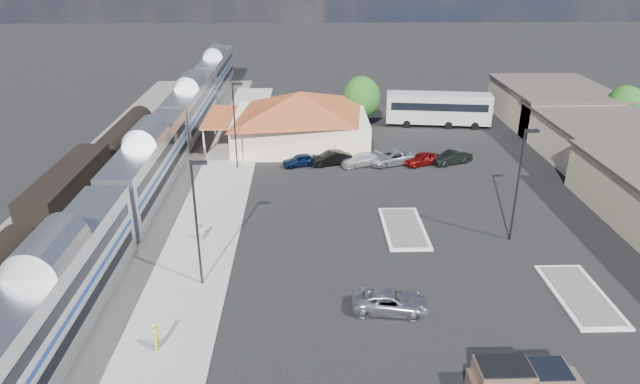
{
  "coord_description": "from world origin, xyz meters",
  "views": [
    {
      "loc": [
        -3.85,
        -39.16,
        21.06
      ],
      "look_at": [
        -2.78,
        3.29,
        2.8
      ],
      "focal_mm": 32.0,
      "sensor_mm": 36.0,
      "label": 1
    }
  ],
  "objects_px": {
    "station_depot": "(300,118)",
    "suv": "(391,302)",
    "pickup_truck": "(527,383)",
    "coach_bus": "(438,107)"
  },
  "relations": [
    {
      "from": "station_depot",
      "to": "coach_bus",
      "type": "xyz_separation_m",
      "value": [
        17.48,
        6.96,
        -0.72
      ]
    },
    {
      "from": "station_depot",
      "to": "pickup_truck",
      "type": "bearing_deg",
      "value": -74.05
    },
    {
      "from": "station_depot",
      "to": "suv",
      "type": "relative_size",
      "value": 3.79
    },
    {
      "from": "pickup_truck",
      "to": "coach_bus",
      "type": "bearing_deg",
      "value": -7.31
    },
    {
      "from": "pickup_truck",
      "to": "station_depot",
      "type": "bearing_deg",
      "value": 15.54
    },
    {
      "from": "pickup_truck",
      "to": "suv",
      "type": "distance_m",
      "value": 9.57
    },
    {
      "from": "suv",
      "to": "coach_bus",
      "type": "relative_size",
      "value": 0.37
    },
    {
      "from": "station_depot",
      "to": "suv",
      "type": "xyz_separation_m",
      "value": [
        5.92,
        -33.27,
        -2.46
      ]
    },
    {
      "from": "station_depot",
      "to": "suv",
      "type": "bearing_deg",
      "value": -79.91
    },
    {
      "from": "station_depot",
      "to": "pickup_truck",
      "type": "relative_size",
      "value": 3.23
    }
  ]
}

